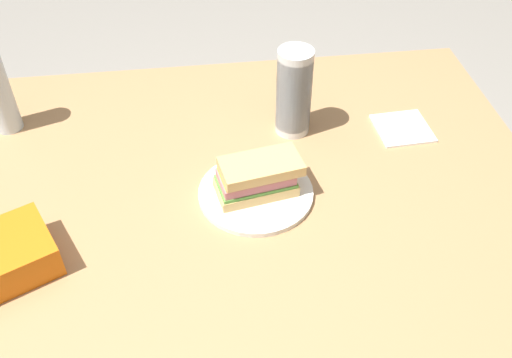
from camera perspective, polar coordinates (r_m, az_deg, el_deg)
dining_table at (r=1.31m, az=-2.49°, el=-4.50°), size 1.43×1.10×0.74m
paper_plate at (r=1.25m, az=0.00°, el=-1.48°), size 0.25×0.25×0.01m
sandwich at (r=1.22m, az=0.14°, el=0.19°), size 0.19×0.13×0.08m
plastic_cup_stack at (r=1.37m, az=3.79°, el=8.62°), size 0.08×0.08×0.22m
paper_napkin at (r=1.47m, az=14.38°, el=4.91°), size 0.14×0.14×0.01m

